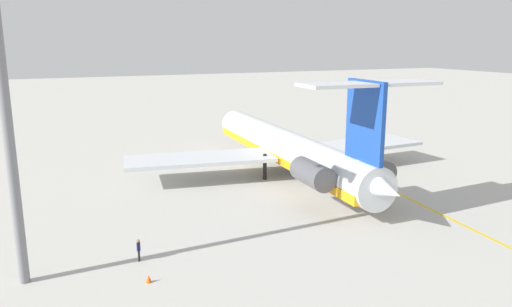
% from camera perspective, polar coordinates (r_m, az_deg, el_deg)
% --- Properties ---
extents(ground, '(367.81, 367.81, 0.00)m').
position_cam_1_polar(ground, '(69.18, 11.26, -0.91)').
color(ground, '#B7B5AD').
extents(main_jetliner, '(43.99, 39.07, 12.81)m').
position_cam_1_polar(main_jetliner, '(59.63, 3.95, 0.55)').
color(main_jetliner, silver).
rests_on(main_jetliner, ground).
extents(ground_crew_near_nose, '(0.34, 0.32, 1.69)m').
position_cam_1_polar(ground_crew_near_nose, '(80.96, 15.71, 1.62)').
color(ground_crew_near_nose, black).
rests_on(ground_crew_near_nose, ground).
extents(ground_crew_near_tail, '(0.38, 0.28, 1.74)m').
position_cam_1_polar(ground_crew_near_tail, '(38.59, -13.38, -10.48)').
color(ground_crew_near_tail, black).
rests_on(ground_crew_near_tail, ground).
extents(safety_cone_wingtip, '(0.40, 0.40, 0.55)m').
position_cam_1_polar(safety_cone_wingtip, '(86.70, 4.33, 2.25)').
color(safety_cone_wingtip, '#EA590F').
rests_on(safety_cone_wingtip, ground).
extents(safety_cone_tail, '(0.40, 0.40, 0.55)m').
position_cam_1_polar(safety_cone_tail, '(35.67, -12.26, -13.91)').
color(safety_cone_tail, '#EA590F').
rests_on(safety_cone_tail, ground).
extents(taxiway_centreline, '(99.50, 9.20, 0.01)m').
position_cam_1_polar(taxiway_centreline, '(65.83, 10.08, -1.56)').
color(taxiway_centreline, gold).
rests_on(taxiway_centreline, ground).
extents(light_mast, '(4.00, 0.70, 20.83)m').
position_cam_1_polar(light_mast, '(35.28, -26.84, 4.04)').
color(light_mast, slate).
rests_on(light_mast, ground).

